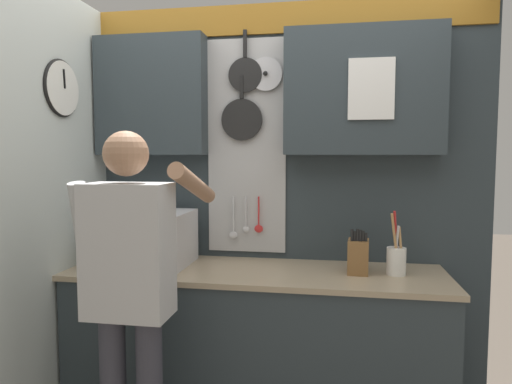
{
  "coord_description": "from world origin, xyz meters",
  "views": [
    {
      "loc": [
        0.43,
        -2.49,
        1.55
      ],
      "look_at": [
        -0.03,
        0.2,
        1.32
      ],
      "focal_mm": 32.0,
      "sensor_mm": 36.0,
      "label": 1
    }
  ],
  "objects": [
    {
      "name": "back_wall_unit",
      "position": [
        0.01,
        0.28,
        1.53
      ],
      "size": [
        2.67,
        0.22,
        2.45
      ],
      "color": "#2D383D",
      "rests_on": "ground_plane"
    },
    {
      "name": "utensil_crock",
      "position": [
        0.77,
        0.02,
        0.99
      ],
      "size": [
        0.1,
        0.1,
        0.35
      ],
      "color": "white",
      "rests_on": "base_cabinet_counter"
    },
    {
      "name": "knife_block",
      "position": [
        0.57,
        0.02,
        1.0
      ],
      "size": [
        0.12,
        0.16,
        0.25
      ],
      "color": "brown",
      "rests_on": "base_cabinet_counter"
    },
    {
      "name": "microwave",
      "position": [
        -0.65,
        0.02,
        1.06
      ],
      "size": [
        0.49,
        0.4,
        0.31
      ],
      "color": "silver",
      "rests_on": "base_cabinet_counter"
    },
    {
      "name": "person",
      "position": [
        -0.48,
        -0.57,
        0.98
      ],
      "size": [
        0.54,
        0.64,
        1.65
      ],
      "color": "#383842",
      "rests_on": "ground_plane"
    },
    {
      "name": "side_wall",
      "position": [
        -1.07,
        -0.39,
        1.24
      ],
      "size": [
        0.07,
        1.6,
        2.45
      ],
      "color": "silver",
      "rests_on": "ground_plane"
    },
    {
      "name": "base_cabinet_counter",
      "position": [
        0.0,
        -0.0,
        0.45
      ],
      "size": [
        2.1,
        0.63,
        0.9
      ],
      "color": "#2D383D",
      "rests_on": "ground_plane"
    }
  ]
}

